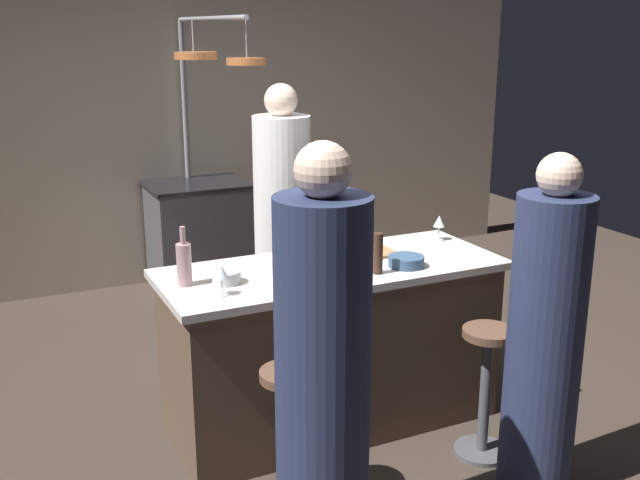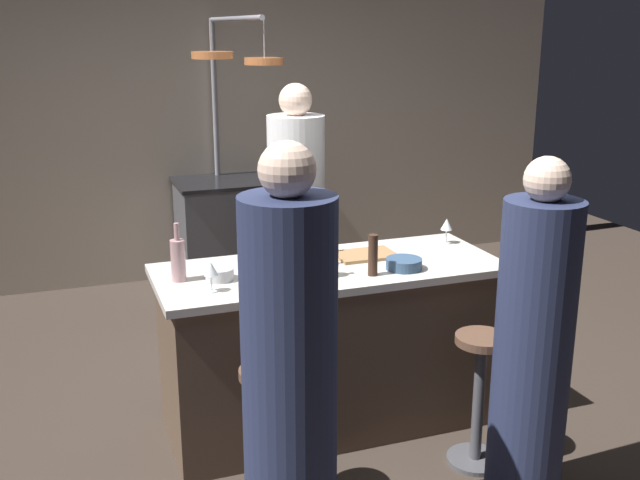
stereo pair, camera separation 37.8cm
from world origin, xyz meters
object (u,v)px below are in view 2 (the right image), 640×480
object	(u,v)px
pepper_mill	(373,255)
wine_bottle_rose	(178,259)
wine_bottle_dark	(304,245)
mixing_bowl_blue	(404,264)
chef	(297,228)
bar_stool_left	(270,432)
mixing_bowl_steel	(220,274)
guest_right	(533,351)
wine_glass_by_chef	(447,226)
wine_bottle_green	(315,256)
stove_range	(226,233)
wine_bottle_amber	(307,235)
wine_glass_near_right_guest	(211,270)
guest_left	(290,383)
cutting_board	(365,255)
bar_stool_right	(479,394)

from	to	relation	value
pepper_mill	wine_bottle_rose	distance (m)	0.95
wine_bottle_dark	mixing_bowl_blue	xyz separation A→B (m)	(0.47, -0.19, -0.09)
chef	pepper_mill	distance (m)	1.31
bar_stool_left	mixing_bowl_steel	xyz separation A→B (m)	(-0.07, 0.59, 0.55)
guest_right	wine_glass_by_chef	bearing A→B (deg)	80.26
wine_bottle_green	wine_bottle_dark	world-z (taller)	wine_bottle_dark
stove_range	chef	world-z (taller)	chef
wine_bottle_green	wine_bottle_amber	bearing A→B (deg)	77.33
wine_bottle_rose	wine_glass_near_right_guest	world-z (taller)	wine_bottle_rose
guest_left	wine_glass_near_right_guest	xyz separation A→B (m)	(-0.12, 0.82, 0.21)
wine_bottle_rose	wine_bottle_dark	world-z (taller)	wine_bottle_dark
cutting_board	wine_bottle_green	bearing A→B (deg)	-146.74
cutting_board	wine_bottle_rose	bearing A→B (deg)	-176.71
guest_left	wine_glass_near_right_guest	bearing A→B (deg)	98.36
wine_bottle_rose	mixing_bowl_steel	distance (m)	0.21
guest_left	wine_bottle_amber	size ratio (longest dim) A/B	5.38
stove_range	wine_bottle_green	xyz separation A→B (m)	(-0.14, -2.61, 0.57)
stove_range	guest_left	world-z (taller)	guest_left
bar_stool_right	wine_bottle_amber	xyz separation A→B (m)	(-0.61, 0.80, 0.65)
pepper_mill	mixing_bowl_steel	size ratio (longest dim) A/B	1.50
bar_stool_left	wine_bottle_amber	xyz separation A→B (m)	(0.45, 0.80, 0.65)
wine_glass_by_chef	mixing_bowl_steel	world-z (taller)	wine_glass_by_chef
bar_stool_right	wine_bottle_amber	bearing A→B (deg)	127.16
wine_bottle_rose	wine_bottle_amber	bearing A→B (deg)	11.93
wine_bottle_dark	wine_glass_near_right_guest	size ratio (longest dim) A/B	2.15
wine_glass_near_right_guest	mixing_bowl_blue	bearing A→B (deg)	0.05
bar_stool_left	cutting_board	bearing A→B (deg)	43.38
cutting_board	mixing_bowl_steel	xyz separation A→B (m)	(-0.82, -0.12, 0.02)
guest_right	pepper_mill	distance (m)	0.90
wine_bottle_rose	wine_glass_near_right_guest	xyz separation A→B (m)	(0.12, -0.21, -0.01)
pepper_mill	guest_right	bearing A→B (deg)	-59.93
cutting_board	wine_bottle_green	size ratio (longest dim) A/B	1.07
stove_range	wine_bottle_rose	size ratio (longest dim) A/B	3.06
chef	wine_bottle_amber	distance (m)	0.95
chef	bar_stool_left	size ratio (longest dim) A/B	2.58
stove_range	wine_glass_near_right_guest	xyz separation A→B (m)	(-0.66, -2.63, 0.56)
guest_right	bar_stool_left	bearing A→B (deg)	162.71
chef	guest_left	bearing A→B (deg)	-108.83
guest_right	guest_left	bearing A→B (deg)	-178.10
guest_right	wine_glass_near_right_guest	size ratio (longest dim) A/B	10.91
pepper_mill	chef	bearing A→B (deg)	88.98
pepper_mill	wine_glass_by_chef	bearing A→B (deg)	31.47
stove_range	wine_bottle_dark	size ratio (longest dim) A/B	2.84
wine_bottle_green	bar_stool_right	bearing A→B (deg)	-34.02
chef	wine_bottle_green	world-z (taller)	chef
mixing_bowl_steel	guest_left	bearing A→B (deg)	-87.13
wine_bottle_rose	wine_bottle_amber	size ratio (longest dim) A/B	0.91
chef	mixing_bowl_steel	world-z (taller)	chef
mixing_bowl_steel	wine_bottle_rose	bearing A→B (deg)	163.22
bar_stool_left	wine_glass_by_chef	bearing A→B (deg)	31.54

